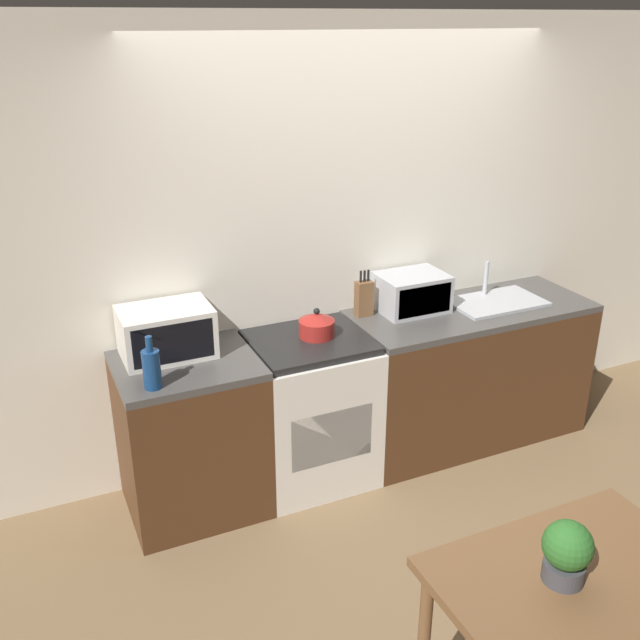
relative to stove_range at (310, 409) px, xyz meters
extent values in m
plane|color=brown|center=(0.40, -0.65, -0.45)|extent=(16.00, 16.00, 0.00)
cube|color=silver|center=(0.40, 0.34, 0.85)|extent=(10.00, 0.06, 2.60)
cube|color=#4C2D19|center=(-0.71, 0.00, -0.02)|extent=(0.74, 0.62, 0.86)
cube|color=#474442|center=(-0.71, 0.00, 0.43)|extent=(0.74, 0.62, 0.04)
cube|color=#4C2D19|center=(1.11, 0.00, -0.02)|extent=(1.54, 0.62, 0.86)
cube|color=#474442|center=(1.11, 0.00, 0.43)|extent=(1.54, 0.62, 0.04)
cube|color=silver|center=(0.00, 0.00, -0.02)|extent=(0.67, 0.62, 0.86)
cube|color=black|center=(0.00, 0.00, 0.43)|extent=(0.65, 0.57, 0.04)
cube|color=black|center=(0.00, -0.30, -0.02)|extent=(0.49, 0.02, 0.32)
cylinder|color=maroon|center=(0.05, 0.02, 0.50)|extent=(0.20, 0.20, 0.10)
cone|color=maroon|center=(0.05, 0.02, 0.57)|extent=(0.19, 0.19, 0.04)
sphere|color=black|center=(0.05, 0.02, 0.60)|extent=(0.04, 0.04, 0.04)
cube|color=silver|center=(-0.77, 0.13, 0.59)|extent=(0.48, 0.33, 0.27)
cube|color=black|center=(-0.77, -0.03, 0.59)|extent=(0.42, 0.01, 0.21)
cylinder|color=navy|center=(-0.92, -0.20, 0.55)|extent=(0.09, 0.09, 0.20)
cylinder|color=navy|center=(-0.92, -0.20, 0.69)|extent=(0.03, 0.03, 0.08)
cube|color=brown|center=(0.44, 0.18, 0.56)|extent=(0.10, 0.07, 0.22)
cylinder|color=black|center=(0.41, 0.18, 0.70)|extent=(0.01, 0.01, 0.07)
cylinder|color=black|center=(0.44, 0.18, 0.70)|extent=(0.01, 0.01, 0.07)
cylinder|color=black|center=(0.46, 0.18, 0.70)|extent=(0.01, 0.01, 0.07)
cube|color=#ADAFB5|center=(0.74, 0.14, 0.57)|extent=(0.41, 0.31, 0.23)
cube|color=black|center=(0.74, -0.01, 0.57)|extent=(0.36, 0.01, 0.18)
cube|color=#ADAFB5|center=(1.29, 0.00, 0.46)|extent=(0.58, 0.36, 0.02)
cylinder|color=#ADAFB5|center=(1.29, 0.13, 0.58)|extent=(0.03, 0.03, 0.22)
cube|color=brown|center=(0.19, -1.95, 0.27)|extent=(0.99, 0.75, 0.04)
cylinder|color=brown|center=(0.63, -1.64, -0.10)|extent=(0.05, 0.05, 0.70)
cylinder|color=#424247|center=(0.13, -1.91, 0.33)|extent=(0.15, 0.15, 0.08)
sphere|color=#2D6B28|center=(0.13, -1.91, 0.44)|extent=(0.18, 0.18, 0.18)
camera|label=1|loc=(-1.45, -3.32, 2.11)|focal=40.00mm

